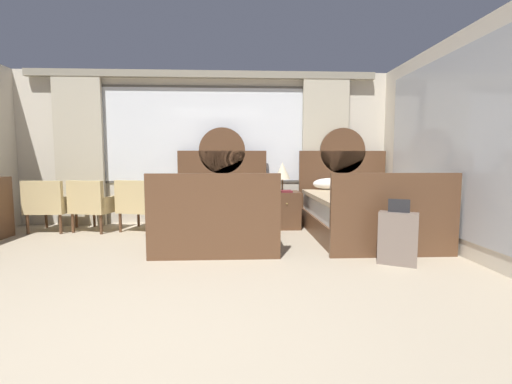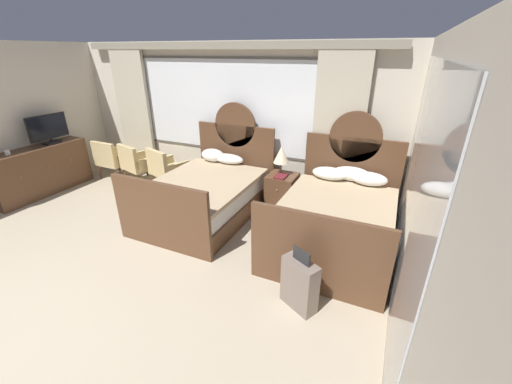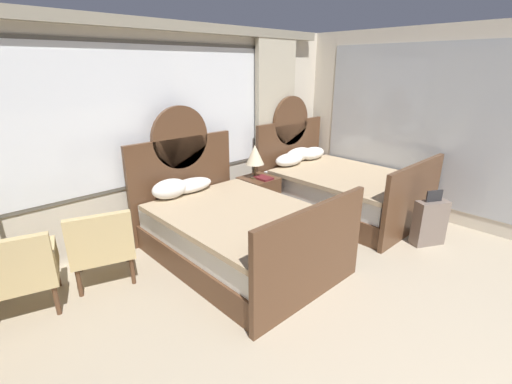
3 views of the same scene
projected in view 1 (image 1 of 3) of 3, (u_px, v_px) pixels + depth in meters
The scene contains 12 objects.
ground_plane at pixel (140, 351), 2.16m from camera, with size 24.00×24.00×0.00m, color tan.
wall_back_window at pixel (205, 145), 6.31m from camera, with size 6.53×0.22×2.70m.
wall_right_mirror at pixel (473, 143), 4.06m from camera, with size 0.08×4.91×2.70m.
bed_near_window at pixel (219, 213), 5.21m from camera, with size 1.54×2.24×1.71m.
bed_near_mirror at pixel (361, 211), 5.32m from camera, with size 1.54×2.24×1.71m.
nightstand_between_beds at pixel (285, 210), 5.96m from camera, with size 0.48×0.51×0.62m.
table_lamp_on_nightstand at pixel (282, 171), 5.93m from camera, with size 0.27×0.27×0.49m.
book_on_nightstand at pixel (286, 191), 5.84m from camera, with size 0.18×0.26×0.03m.
armchair_by_window_left at pixel (140, 204), 5.70m from camera, with size 0.76×0.76×0.83m.
armchair_by_window_centre at pixel (94, 204), 5.66m from camera, with size 0.75×0.75×0.83m.
armchair_by_window_right at pixel (49, 204), 5.63m from camera, with size 0.62×0.62×0.83m.
suitcase_on_floor at pixel (398, 238), 3.89m from camera, with size 0.44×0.35×0.73m.
Camera 1 is at (0.61, -2.09, 1.17)m, focal length 24.80 mm.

